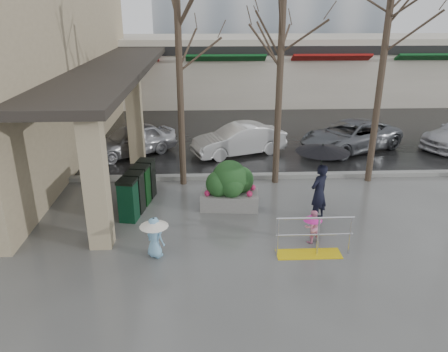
{
  "coord_description": "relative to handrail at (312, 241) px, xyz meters",
  "views": [
    {
      "loc": [
        -1.21,
        -10.48,
        5.73
      ],
      "look_at": [
        -0.71,
        0.91,
        1.3
      ],
      "focal_mm": 35.0,
      "sensor_mm": 36.0,
      "label": 1
    }
  ],
  "objects": [
    {
      "name": "curb",
      "position": [
        -1.36,
        5.2,
        -0.3
      ],
      "size": [
        120.0,
        0.3,
        0.15
      ],
      "primitive_type": "cube",
      "color": "gray",
      "rests_on": "ground"
    },
    {
      "name": "car_a",
      "position": [
        -5.62,
        8.08,
        0.25
      ],
      "size": [
        3.9,
        3.29,
        1.26
      ],
      "primitive_type": "imported",
      "rotation": [
        0.0,
        0.0,
        -0.98
      ],
      "color": "silver",
      "rests_on": "ground"
    },
    {
      "name": "tree_west",
      "position": [
        -3.36,
        4.8,
        4.71
      ],
      "size": [
        3.2,
        3.2,
        6.8
      ],
      "color": "#382B21",
      "rests_on": "ground"
    },
    {
      "name": "car_b",
      "position": [
        -1.2,
        7.93,
        0.25
      ],
      "size": [
        4.05,
        2.57,
        1.26
      ],
      "primitive_type": "imported",
      "rotation": [
        0.0,
        0.0,
        -1.22
      ],
      "color": "white",
      "rests_on": "ground"
    },
    {
      "name": "tree_mideast",
      "position": [
        3.14,
        4.8,
        4.48
      ],
      "size": [
        3.2,
        3.2,
        6.5
      ],
      "color": "#382B21",
      "rests_on": "ground"
    },
    {
      "name": "woman",
      "position": [
        0.6,
        1.88,
        1.1
      ],
      "size": [
        1.48,
        1.48,
        2.28
      ],
      "rotation": [
        0.0,
        0.0,
        3.79
      ],
      "color": "black",
      "rests_on": "ground"
    },
    {
      "name": "planter",
      "position": [
        -1.86,
        2.8,
        0.35
      ],
      "size": [
        1.8,
        1.05,
        1.51
      ],
      "rotation": [
        0.0,
        0.0,
        -0.09
      ],
      "color": "slate",
      "rests_on": "ground"
    },
    {
      "name": "news_boxes",
      "position": [
        -4.63,
        2.92,
        0.24
      ],
      "size": [
        0.9,
        2.27,
        1.24
      ],
      "rotation": [
        0.0,
        0.0,
        -0.18
      ],
      "color": "#0D3921",
      "rests_on": "ground"
    },
    {
      "name": "tree_midwest",
      "position": [
        -0.16,
        4.8,
        4.86
      ],
      "size": [
        3.2,
        3.2,
        7.0
      ],
      "color": "#382B21",
      "rests_on": "ground"
    },
    {
      "name": "canopy_slab",
      "position": [
        -6.16,
        9.2,
        3.25
      ],
      "size": [
        2.8,
        18.0,
        0.25
      ],
      "primitive_type": "cube",
      "color": "#2D2823",
      "rests_on": "pillar_front"
    },
    {
      "name": "child_blue",
      "position": [
        -3.84,
        0.09,
        0.28
      ],
      "size": [
        0.7,
        0.7,
        1.05
      ],
      "rotation": [
        0.0,
        0.0,
        2.5
      ],
      "color": "#7CB7DE",
      "rests_on": "ground"
    },
    {
      "name": "near_building",
      "position": [
        -10.36,
        9.2,
        3.62
      ],
      "size": [
        6.0,
        18.0,
        8.0
      ],
      "primitive_type": "cube",
      "color": "tan",
      "rests_on": "ground"
    },
    {
      "name": "child_pink",
      "position": [
        0.14,
        0.61,
        0.14
      ],
      "size": [
        0.52,
        0.49,
        0.9
      ],
      "rotation": [
        0.0,
        0.0,
        3.44
      ],
      "color": "#FA99C0",
      "rests_on": "ground"
    },
    {
      "name": "pillar_front",
      "position": [
        -5.26,
        0.7,
        1.37
      ],
      "size": [
        0.55,
        0.55,
        3.5
      ],
      "primitive_type": "cube",
      "color": "tan",
      "rests_on": "ground"
    },
    {
      "name": "pillar_back",
      "position": [
        -5.26,
        7.2,
        1.37
      ],
      "size": [
        0.55,
        0.55,
        3.5
      ],
      "primitive_type": "cube",
      "color": "tan",
      "rests_on": "ground"
    },
    {
      "name": "handrail",
      "position": [
        0.0,
        0.0,
        0.0
      ],
      "size": [
        1.9,
        0.5,
        1.03
      ],
      "color": "yellow",
      "rests_on": "ground"
    },
    {
      "name": "ground",
      "position": [
        -1.36,
        1.2,
        -0.38
      ],
      "size": [
        120.0,
        120.0,
        0.0
      ],
      "primitive_type": "plane",
      "color": "#51514F",
      "rests_on": "ground"
    },
    {
      "name": "storefront_row",
      "position": [
        0.64,
        19.17,
        1.64
      ],
      "size": [
        34.0,
        6.74,
        4.0
      ],
      "color": "beige",
      "rests_on": "ground"
    },
    {
      "name": "street_asphalt",
      "position": [
        -1.36,
        23.2,
        -0.37
      ],
      "size": [
        120.0,
        36.0,
        0.01
      ],
      "primitive_type": "cube",
      "color": "black",
      "rests_on": "ground"
    },
    {
      "name": "car_c",
      "position": [
        3.57,
        8.3,
        0.25
      ],
      "size": [
        4.99,
        3.96,
        1.26
      ],
      "primitive_type": "imported",
      "rotation": [
        0.0,
        0.0,
        -1.09
      ],
      "color": "slate",
      "rests_on": "ground"
    }
  ]
}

